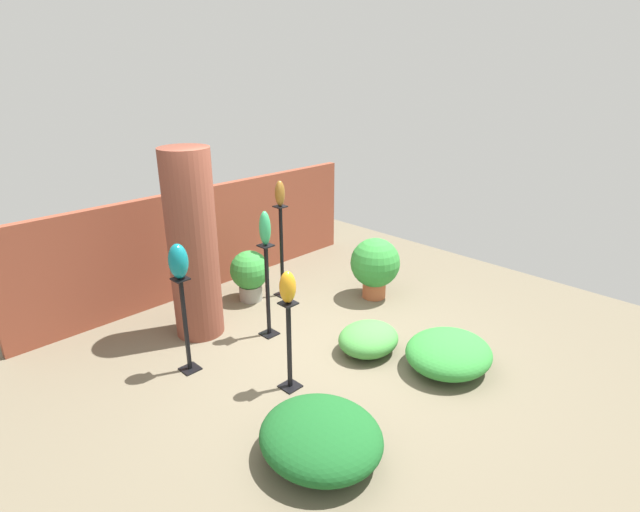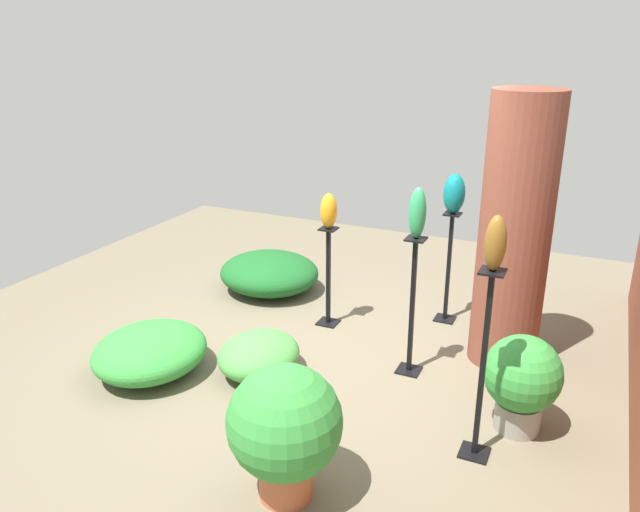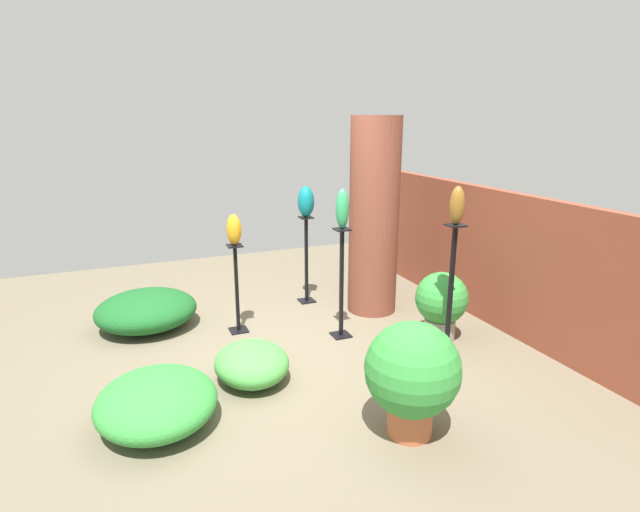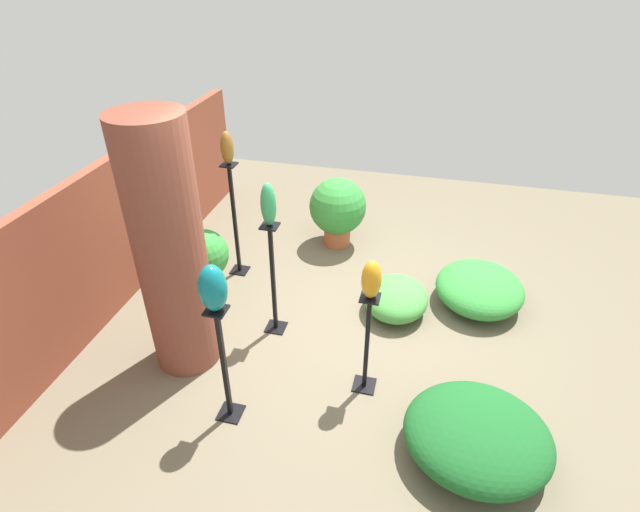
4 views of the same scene
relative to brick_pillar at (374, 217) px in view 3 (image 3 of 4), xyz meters
name	(u,v)px [view 3 (image 3 of 4)]	position (x,y,z in m)	size (l,w,h in m)	color
ground_plane	(283,357)	(0.82, -1.44, -1.18)	(8.00, 8.00, 0.00)	#6B604C
brick_wall_back	(491,257)	(0.82, 1.11, -0.40)	(5.60, 0.12, 1.56)	brown
brick_pillar	(374,217)	(0.00, 0.00, 0.00)	(0.60, 0.60, 2.36)	brown
pedestal_bronze	(450,299)	(1.46, 0.06, -0.55)	(0.20, 0.20, 1.37)	black
pedestal_amber	(237,293)	(0.02, -1.70, -0.72)	(0.20, 0.20, 1.01)	black
pedestal_teal	(306,264)	(-0.56, -0.66, -0.66)	(0.20, 0.20, 1.13)	black
pedestal_jade	(341,288)	(0.57, -0.69, -0.62)	(0.20, 0.20, 1.22)	black
art_vase_bronze	(457,205)	(1.46, 0.06, 0.38)	(0.15, 0.14, 0.36)	brown
art_vase_amber	(234,230)	(0.02, -1.70, 0.00)	(0.17, 0.16, 0.34)	orange
art_vase_teal	(306,202)	(-0.56, -0.66, 0.14)	(0.21, 0.21, 0.39)	#0F727A
art_vase_jade	(342,209)	(0.57, -0.69, 0.24)	(0.14, 0.14, 0.42)	#2D9356
potted_plant_front_right	(441,302)	(1.04, 0.28, -0.76)	(0.56, 0.56, 0.75)	gray
potted_plant_mid_left	(412,373)	(2.38, -0.94, -0.67)	(0.72, 0.72, 0.90)	#B25B38
foliage_bed_east	(252,363)	(1.15, -1.85, -1.01)	(0.77, 0.68, 0.35)	#479942
foliage_bed_west	(146,310)	(-0.47, -2.65, -0.97)	(1.04, 1.12, 0.43)	#195923
foliage_bed_center	(157,402)	(1.51, -2.71, -0.98)	(1.02, 0.94, 0.39)	#338C38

